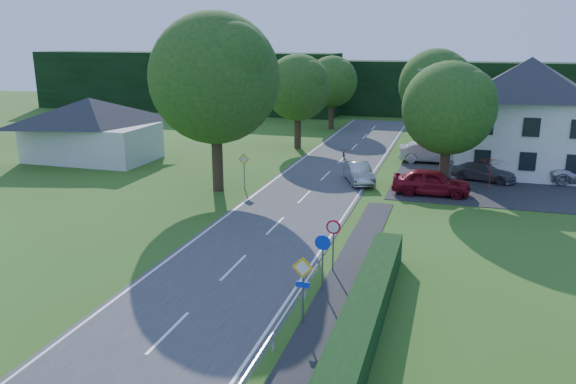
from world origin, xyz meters
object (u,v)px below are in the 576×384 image
(moving_car, at_px, (359,173))
(motorcycle, at_px, (344,154))
(parasol, at_px, (491,174))
(parked_car_silver_a, at_px, (431,152))
(parked_car_grey, at_px, (483,171))
(parked_car_red, at_px, (431,182))
(streetlight, at_px, (442,121))

(moving_car, distance_m, motorcycle, 8.07)
(motorcycle, height_order, parasol, parasol)
(parked_car_silver_a, distance_m, parked_car_grey, 6.35)
(moving_car, xyz_separation_m, parked_car_red, (5.05, -1.74, 0.14))
(moving_car, distance_m, parked_car_red, 5.34)
(parasol, bearing_deg, streetlight, 171.78)
(motorcycle, height_order, parked_car_silver_a, parked_car_silver_a)
(streetlight, distance_m, parked_car_silver_a, 7.90)
(streetlight, height_order, parasol, streetlight)
(parked_car_silver_a, bearing_deg, streetlight, -176.52)
(moving_car, relative_size, parked_car_silver_a, 0.82)
(parked_car_silver_a, distance_m, parasol, 8.64)
(parked_car_silver_a, xyz_separation_m, parasol, (4.29, -7.50, 0.22))
(moving_car, relative_size, parasol, 1.79)
(parasol, bearing_deg, motorcycle, 149.02)
(motorcycle, xyz_separation_m, parked_car_red, (7.64, -9.38, 0.40))
(streetlight, bearing_deg, parked_car_grey, 32.93)
(motorcycle, distance_m, parasol, 13.33)
(parasol, bearing_deg, parked_car_red, -146.24)
(parked_car_red, bearing_deg, moving_car, 69.18)
(streetlight, relative_size, parasol, 3.33)
(parked_car_red, bearing_deg, parasol, -58.07)
(parked_car_silver_a, xyz_separation_m, parked_car_grey, (3.91, -5.00, -0.20))
(streetlight, relative_size, moving_car, 1.87)
(moving_car, distance_m, parked_car_grey, 9.07)
(streetlight, height_order, moving_car, streetlight)
(parked_car_red, bearing_deg, parked_car_silver_a, 1.07)
(streetlight, xyz_separation_m, parked_car_grey, (3.09, 2.00, -3.77))
(motorcycle, relative_size, parked_car_red, 0.34)
(streetlight, height_order, parked_car_grey, streetlight)
(parked_car_grey, distance_m, parasol, 2.56)
(parked_car_red, xyz_separation_m, parked_car_grey, (3.40, 5.03, -0.19))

